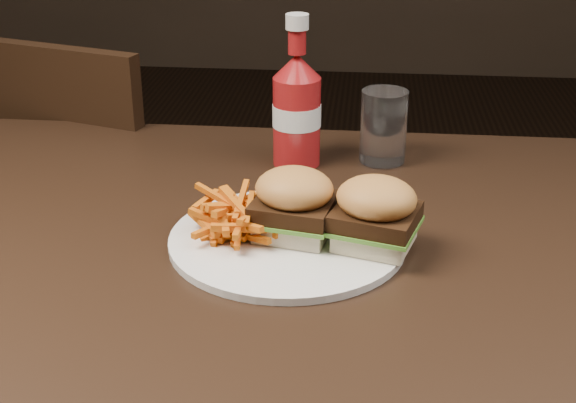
# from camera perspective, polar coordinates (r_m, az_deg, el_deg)

# --- Properties ---
(dining_table) EXTENTS (1.20, 0.80, 0.04)m
(dining_table) POSITION_cam_1_polar(r_m,az_deg,el_deg) (0.96, -3.72, -3.80)
(dining_table) COLOR black
(dining_table) RESTS_ON ground
(chair_far) EXTENTS (0.52, 0.52, 0.04)m
(chair_far) POSITION_cam_1_polar(r_m,az_deg,el_deg) (1.70, -11.83, -2.31)
(chair_far) COLOR black
(chair_far) RESTS_ON ground
(plate) EXTENTS (0.28, 0.28, 0.01)m
(plate) POSITION_cam_1_polar(r_m,az_deg,el_deg) (0.94, -0.06, -2.75)
(plate) COLOR white
(plate) RESTS_ON dining_table
(sandwich_half_a) EXTENTS (0.09, 0.09, 0.02)m
(sandwich_half_a) POSITION_cam_1_polar(r_m,az_deg,el_deg) (0.94, 0.44, -1.76)
(sandwich_half_a) COLOR beige
(sandwich_half_a) RESTS_ON plate
(sandwich_half_b) EXTENTS (0.10, 0.10, 0.02)m
(sandwich_half_b) POSITION_cam_1_polar(r_m,az_deg,el_deg) (0.92, 6.18, -2.47)
(sandwich_half_b) COLOR beige
(sandwich_half_b) RESTS_ON plate
(fries_pile) EXTENTS (0.10, 0.10, 0.04)m
(fries_pile) POSITION_cam_1_polar(r_m,az_deg,el_deg) (0.94, -3.49, -0.91)
(fries_pile) COLOR #C5800C
(fries_pile) RESTS_ON plate
(ketchup_bottle) EXTENTS (0.09, 0.09, 0.14)m
(ketchup_bottle) POSITION_cam_1_polar(r_m,az_deg,el_deg) (1.15, 0.62, 5.52)
(ketchup_bottle) COLOR maroon
(ketchup_bottle) RESTS_ON dining_table
(tumbler) EXTENTS (0.08, 0.08, 0.10)m
(tumbler) POSITION_cam_1_polar(r_m,az_deg,el_deg) (1.17, 6.81, 5.34)
(tumbler) COLOR white
(tumbler) RESTS_ON dining_table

